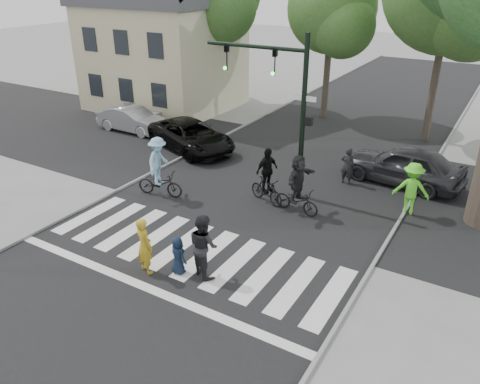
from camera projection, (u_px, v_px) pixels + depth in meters
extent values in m
plane|color=gray|center=(173.00, 266.00, 13.72)|extent=(120.00, 120.00, 0.00)
cube|color=black|center=(256.00, 201.00, 17.60)|extent=(10.00, 70.00, 0.01)
cube|color=black|center=(290.00, 174.00, 19.92)|extent=(70.00, 10.00, 0.01)
cube|color=gray|center=(152.00, 172.00, 19.92)|extent=(0.10, 70.00, 0.10)
cube|color=gray|center=(391.00, 235.00, 15.24)|extent=(0.10, 70.00, 0.10)
cube|color=silver|center=(90.00, 215.00, 16.58)|extent=(0.55, 3.00, 0.01)
cube|color=silver|center=(111.00, 222.00, 16.12)|extent=(0.55, 3.00, 0.01)
cube|color=silver|center=(133.00, 229.00, 15.66)|extent=(0.55, 3.00, 0.01)
cube|color=silver|center=(156.00, 237.00, 15.19)|extent=(0.55, 3.00, 0.01)
cube|color=silver|center=(180.00, 245.00, 14.73)|extent=(0.55, 3.00, 0.01)
cube|color=silver|center=(206.00, 254.00, 14.26)|extent=(0.55, 3.00, 0.01)
cube|color=silver|center=(234.00, 264.00, 13.80)|extent=(0.55, 3.00, 0.01)
cube|color=silver|center=(264.00, 274.00, 13.34)|extent=(0.55, 3.00, 0.01)
cube|color=silver|center=(296.00, 285.00, 12.87)|extent=(0.55, 3.00, 0.01)
cube|color=silver|center=(330.00, 297.00, 12.41)|extent=(0.55, 3.00, 0.01)
cube|color=silver|center=(146.00, 287.00, 12.79)|extent=(10.00, 0.30, 0.01)
cylinder|color=black|center=(303.00, 120.00, 16.68)|extent=(0.18, 0.18, 6.00)
cylinder|color=black|center=(255.00, 46.00, 16.58)|extent=(4.00, 0.14, 0.14)
imported|color=black|center=(275.00, 61.00, 16.40)|extent=(0.16, 0.20, 1.00)
sphere|color=#19E533|center=(273.00, 74.00, 16.48)|extent=(0.14, 0.14, 0.14)
imported|color=black|center=(226.00, 57.00, 17.33)|extent=(0.16, 0.20, 1.00)
sphere|color=#19E533|center=(225.00, 68.00, 17.41)|extent=(0.14, 0.14, 0.14)
cube|color=black|center=(308.00, 121.00, 16.58)|extent=(0.28, 0.18, 0.30)
cube|color=#FF660C|center=(311.00, 122.00, 16.53)|extent=(0.02, 0.14, 0.20)
cube|color=white|center=(304.00, 98.00, 16.34)|extent=(0.90, 0.04, 0.18)
cylinder|color=brown|center=(156.00, 50.00, 31.49)|extent=(0.36, 0.36, 5.95)
sphere|color=#3A6623|center=(158.00, 11.00, 29.30)|extent=(3.64, 3.64, 3.64)
cylinder|color=brown|center=(213.00, 53.00, 28.68)|extent=(0.36, 0.36, 6.44)
sphere|color=#3A6623|center=(221.00, 7.00, 26.28)|extent=(4.06, 4.06, 4.06)
cylinder|color=brown|center=(327.00, 69.00, 26.46)|extent=(0.36, 0.36, 5.60)
sphere|color=#3A6623|center=(332.00, 8.00, 25.09)|extent=(4.80, 4.80, 4.80)
sphere|color=#3A6623|center=(343.00, 26.00, 24.43)|extent=(3.36, 3.36, 3.36)
cylinder|color=brown|center=(436.00, 73.00, 22.43)|extent=(0.36, 0.36, 6.72)
sphere|color=#3A6623|center=(474.00, 12.00, 19.94)|extent=(4.20, 4.20, 4.20)
cube|color=beige|center=(164.00, 58.00, 28.61)|extent=(8.00, 7.00, 6.00)
cube|color=black|center=(96.00, 85.00, 27.56)|extent=(1.00, 0.06, 1.30)
cube|color=black|center=(90.00, 39.00, 26.44)|extent=(1.00, 0.06, 1.30)
cube|color=black|center=(126.00, 90.00, 26.44)|extent=(1.00, 0.06, 1.30)
cube|color=black|center=(121.00, 42.00, 25.33)|extent=(1.00, 0.06, 1.30)
cube|color=black|center=(159.00, 95.00, 25.33)|extent=(1.00, 0.06, 1.30)
cube|color=black|center=(155.00, 46.00, 24.21)|extent=(1.00, 0.06, 1.30)
cube|color=gray|center=(145.00, 118.00, 26.09)|extent=(2.00, 1.20, 0.80)
imported|color=gold|center=(144.00, 246.00, 13.12)|extent=(0.71, 0.57, 1.71)
imported|color=#121F35|center=(178.00, 255.00, 13.18)|extent=(0.64, 0.49, 1.16)
imported|color=black|center=(203.00, 245.00, 12.97)|extent=(1.13, 1.03, 1.89)
imported|color=black|center=(160.00, 184.00, 17.83)|extent=(1.93, 1.00, 0.96)
imported|color=#85BDDA|center=(158.00, 161.00, 17.44)|extent=(0.92, 1.31, 1.85)
imported|color=black|center=(266.00, 190.00, 17.28)|extent=(1.69, 0.97, 0.98)
imported|color=black|center=(267.00, 170.00, 16.94)|extent=(0.72, 1.07, 1.69)
imported|color=black|center=(297.00, 200.00, 16.61)|extent=(1.76, 0.78, 0.89)
imported|color=black|center=(298.00, 178.00, 16.24)|extent=(0.68, 1.64, 1.71)
imported|color=black|center=(191.00, 136.00, 22.33)|extent=(5.48, 3.91, 1.39)
imported|color=#AAABAF|center=(132.00, 119.00, 24.89)|extent=(4.04, 1.41, 1.33)
imported|color=#2D2D31|center=(404.00, 165.00, 18.69)|extent=(4.86, 2.40, 1.59)
imported|color=#60EF2D|center=(411.00, 189.00, 16.30)|extent=(1.34, 0.92, 1.91)
imported|color=black|center=(347.00, 166.00, 18.72)|extent=(0.56, 0.37, 1.53)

